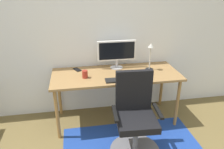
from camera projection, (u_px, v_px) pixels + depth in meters
wall_back at (81, 28)px, 3.07m from camera, size 6.00×0.10×2.60m
area_rug at (132, 147)px, 2.72m from camera, size 1.71×1.02×0.01m
desk at (116, 78)px, 3.01m from camera, size 1.74×0.69×0.74m
monitor at (117, 52)px, 3.08m from camera, size 0.55×0.18×0.40m
keyboard at (122, 80)px, 2.78m from camera, size 0.43×0.13×0.02m
computer_mouse at (146, 78)px, 2.80m from camera, size 0.06×0.10×0.03m
coffee_cup at (85, 74)px, 2.84m from camera, size 0.07×0.07×0.10m
cell_phone at (77, 70)px, 3.10m from camera, size 0.12×0.16×0.01m
desk_lamp at (150, 54)px, 3.01m from camera, size 0.11×0.11×0.39m
office_chair at (135, 125)px, 2.53m from camera, size 0.60×0.60×1.00m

